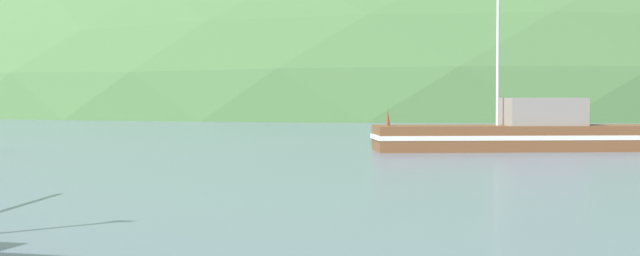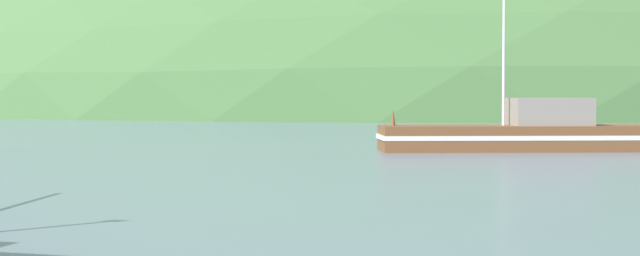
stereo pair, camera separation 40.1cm
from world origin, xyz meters
name	(u,v)px [view 1 (the left image)]	position (x,y,z in m)	size (l,w,h in m)	color
hill_far_left	(500,109)	(57.37, 153.25, 0.00)	(194.65, 155.72, 65.46)	#47703D
fishing_boat_brown	(525,133)	(8.01, 46.77, 0.71)	(12.33, 4.73, 7.47)	brown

